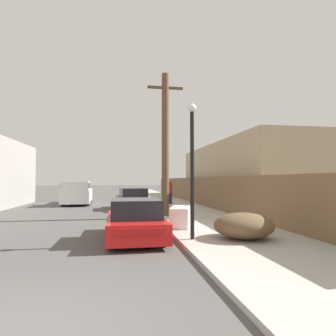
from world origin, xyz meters
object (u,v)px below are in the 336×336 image
at_px(discarded_fridge, 180,217).
at_px(utility_pole, 165,142).
at_px(parked_sports_car_red, 135,221).
at_px(pedestrian, 170,192).
at_px(pickup_truck, 77,193).
at_px(street_lamp, 192,159).
at_px(brush_pile, 244,226).
at_px(car_parked_mid, 133,199).

distance_m(discarded_fridge, utility_pole, 4.81).
bearing_deg(utility_pole, parked_sports_car_red, -109.09).
bearing_deg(pedestrian, pickup_truck, 164.07).
bearing_deg(discarded_fridge, parked_sports_car_red, -122.08).
height_order(pickup_truck, utility_pole, utility_pole).
relative_size(parked_sports_car_red, street_lamp, 0.99).
bearing_deg(brush_pile, street_lamp, 174.22).
relative_size(car_parked_mid, pickup_truck, 0.75).
height_order(pickup_truck, brush_pile, pickup_truck).
bearing_deg(pedestrian, discarded_fridge, -97.70).
xyz_separation_m(discarded_fridge, utility_pole, (-0.03, 3.53, 3.27)).
xyz_separation_m(utility_pole, pedestrian, (1.48, 7.19, -2.75)).
distance_m(utility_pole, pedestrian, 7.84).
xyz_separation_m(pickup_truck, utility_pole, (5.43, -9.16, 2.86)).
bearing_deg(brush_pile, discarded_fridge, 118.05).
relative_size(discarded_fridge, brush_pile, 0.98).
bearing_deg(brush_pile, parked_sports_car_red, 161.96).
distance_m(discarded_fridge, brush_pile, 2.99).
xyz_separation_m(pickup_truck, pedestrian, (6.91, -1.97, 0.12)).
bearing_deg(street_lamp, parked_sports_car_red, 151.83).
xyz_separation_m(discarded_fridge, pedestrian, (1.45, 10.72, 0.53)).
distance_m(car_parked_mid, utility_pole, 5.92).
relative_size(utility_pole, pedestrian, 4.10).
bearing_deg(discarded_fridge, street_lamp, -76.85).
relative_size(discarded_fridge, car_parked_mid, 0.40).
relative_size(discarded_fridge, pedestrian, 1.02).
xyz_separation_m(parked_sports_car_red, brush_pile, (3.21, -1.05, -0.08)).
height_order(car_parked_mid, street_lamp, street_lamp).
bearing_deg(car_parked_mid, brush_pile, -80.49).
xyz_separation_m(parked_sports_car_red, pickup_truck, (-3.66, 14.29, 0.32)).
relative_size(car_parked_mid, pedestrian, 2.54).
distance_m(parked_sports_car_red, street_lamp, 2.70).
distance_m(car_parked_mid, pickup_truck, 5.93).
distance_m(street_lamp, pedestrian, 13.38).
xyz_separation_m(car_parked_mid, brush_pile, (2.83, -11.00, -0.13)).
xyz_separation_m(brush_pile, pedestrian, (0.05, 13.36, 0.51)).
height_order(parked_sports_car_red, pedestrian, pedestrian).
bearing_deg(discarded_fridge, utility_pole, 107.03).
bearing_deg(parked_sports_car_red, pedestrian, 74.75).
distance_m(discarded_fridge, parked_sports_car_red, 2.41).
bearing_deg(parked_sports_car_red, street_lamp, -28.61).
distance_m(brush_pile, pedestrian, 13.37).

